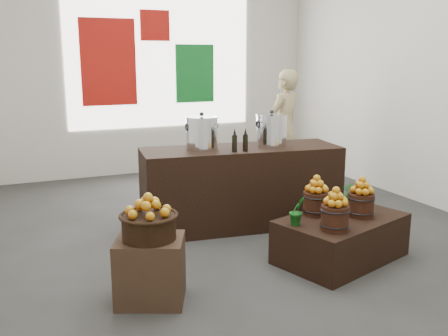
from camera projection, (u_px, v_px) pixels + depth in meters
name	position (u px, v px, depth m)	size (l,w,h in m)	color
ground	(228.00, 235.00, 5.68)	(7.00, 7.00, 0.00)	#373734
back_wall	(144.00, 56.00, 8.38)	(6.00, 0.04, 4.00)	beige
back_opening	(161.00, 56.00, 8.48)	(3.20, 0.02, 2.40)	white
deco_red_left	(108.00, 62.00, 8.14)	(0.90, 0.04, 1.40)	#AB140D
deco_green_right	(195.00, 74.00, 8.77)	(0.70, 0.04, 1.00)	#106923
deco_red_upper	(155.00, 25.00, 8.33)	(0.50, 0.04, 0.50)	#AB140D
crate	(150.00, 270.00, 4.10)	(0.54, 0.44, 0.54)	#4B3223
wicker_basket	(149.00, 227.00, 4.02)	(0.44, 0.44, 0.20)	black
apples_in_basket	(148.00, 205.00, 3.98)	(0.34, 0.34, 0.18)	#A31705
display_table	(341.00, 238.00, 4.97)	(1.26, 0.78, 0.44)	black
apple_bucket_front_left	(335.00, 218.00, 4.54)	(0.25, 0.25, 0.23)	#3A190F
apples_in_bucket_front_left	(336.00, 196.00, 4.49)	(0.19, 0.19, 0.17)	#A31705
apple_bucket_front_right	(361.00, 205.00, 4.93)	(0.25, 0.25, 0.23)	#3A190F
apples_in_bucket_front_right	(362.00, 185.00, 4.88)	(0.19, 0.19, 0.17)	#A31705
apple_bucket_rear	(316.00, 203.00, 4.99)	(0.25, 0.25, 0.23)	#3A190F
apples_in_bucket_rear	(317.00, 184.00, 4.94)	(0.19, 0.19, 0.17)	#A31705
herb_garnish_right	(355.00, 192.00, 5.26)	(0.27, 0.23, 0.30)	#125817
herb_garnish_left	(297.00, 211.00, 4.67)	(0.15, 0.12, 0.28)	#125817
counter	(241.00, 187.00, 5.92)	(2.32, 0.74, 0.95)	black
stock_pot_left	(202.00, 134.00, 5.65)	(0.36, 0.36, 0.36)	silver
stock_pot_center	(271.00, 131.00, 5.88)	(0.36, 0.36, 0.36)	silver
oil_cruets	(248.00, 140.00, 5.57)	(0.17, 0.06, 0.26)	black
shopper	(284.00, 128.00, 7.80)	(0.66, 0.43, 1.80)	tan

